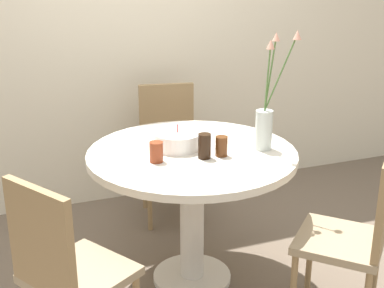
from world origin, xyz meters
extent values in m
plane|color=#6B5B4C|center=(0.00, 0.00, 0.00)|extent=(16.00, 16.00, 0.00)
cube|color=beige|center=(0.00, 1.26, 1.30)|extent=(8.00, 0.05, 2.60)
cylinder|color=silver|center=(0.00, 0.00, 0.76)|extent=(1.11, 1.11, 0.04)
cylinder|color=silver|center=(0.00, 0.00, 0.38)|extent=(0.13, 0.13, 0.71)
cylinder|color=silver|center=(0.00, 0.00, 0.01)|extent=(0.44, 0.44, 0.03)
cube|color=#9E896B|center=(0.14, 0.78, 0.44)|extent=(0.47, 0.47, 0.04)
cube|color=#997A51|center=(0.18, 0.96, 0.69)|extent=(0.38, 0.10, 0.46)
cylinder|color=#997A51|center=(-0.06, 0.64, 0.21)|extent=(0.03, 0.03, 0.42)
cylinder|color=#997A51|center=(0.28, 0.58, 0.21)|extent=(0.03, 0.03, 0.42)
cylinder|color=#997A51|center=(0.01, 0.98, 0.21)|extent=(0.03, 0.03, 0.42)
cylinder|color=#997A51|center=(0.34, 0.92, 0.21)|extent=(0.03, 0.03, 0.42)
cube|color=#9E896B|center=(-0.68, -0.41, 0.44)|extent=(0.55, 0.55, 0.04)
cube|color=#997A51|center=(-0.83, -0.51, 0.69)|extent=(0.23, 0.34, 0.46)
cylinder|color=#997A51|center=(-0.62, -0.18, 0.21)|extent=(0.03, 0.03, 0.42)
cube|color=#9E896B|center=(0.55, -0.57, 0.44)|extent=(0.57, 0.57, 0.04)
cylinder|color=#997A51|center=(0.56, -0.33, 0.21)|extent=(0.03, 0.03, 0.42)
cylinder|color=#997A51|center=(0.79, -0.58, 0.21)|extent=(0.03, 0.03, 0.42)
cylinder|color=white|center=(-0.06, 0.07, 0.82)|extent=(0.25, 0.25, 0.09)
cylinder|color=#E54C4C|center=(-0.06, 0.07, 0.89)|extent=(0.01, 0.01, 0.04)
cylinder|color=silver|center=(0.36, -0.10, 0.88)|extent=(0.09, 0.09, 0.21)
cylinder|color=#4C7538|center=(0.38, -0.12, 1.18)|extent=(0.03, 0.05, 0.39)
cone|color=#E0997F|center=(0.39, -0.14, 1.37)|extent=(0.04, 0.04, 0.04)
cylinder|color=#4C7538|center=(0.36, -0.13, 1.17)|extent=(0.02, 0.06, 0.35)
cone|color=#E0997F|center=(0.35, -0.16, 1.34)|extent=(0.04, 0.04, 0.05)
cylinder|color=#4C7538|center=(0.43, -0.13, 1.19)|extent=(0.13, 0.08, 0.40)
cone|color=#E0997F|center=(0.49, -0.17, 1.38)|extent=(0.04, 0.04, 0.05)
cylinder|color=silver|center=(-0.03, 0.35, 0.78)|extent=(0.20, 0.20, 0.01)
cylinder|color=black|center=(0.02, -0.11, 0.84)|extent=(0.07, 0.07, 0.13)
cylinder|color=maroon|center=(-0.22, -0.08, 0.83)|extent=(0.07, 0.07, 0.10)
cylinder|color=#51280F|center=(0.12, -0.12, 0.83)|extent=(0.06, 0.06, 0.10)
camera|label=1|loc=(-0.94, -2.46, 1.75)|focal=50.00mm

